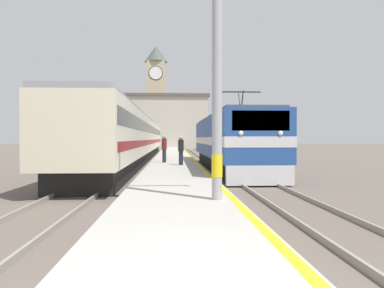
% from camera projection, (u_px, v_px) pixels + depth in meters
% --- Properties ---
extents(ground_plane, '(200.00, 200.00, 0.00)m').
position_uv_depth(ground_plane, '(173.00, 160.00, 33.98)').
color(ground_plane, '#60564C').
extents(platform, '(3.27, 140.00, 0.36)m').
position_uv_depth(platform, '(174.00, 162.00, 28.99)').
color(platform, '#ADA89E').
rests_on(platform, ground).
extents(rail_track_near, '(2.84, 140.00, 0.16)m').
position_uv_depth(rail_track_near, '(217.00, 163.00, 29.17)').
color(rail_track_near, '#60564C').
rests_on(rail_track_near, ground).
extents(rail_track_far, '(2.84, 140.00, 0.16)m').
position_uv_depth(rail_track_far, '(130.00, 164.00, 28.81)').
color(rail_track_far, '#60564C').
rests_on(rail_track_far, ground).
extents(locomotive_train, '(2.92, 17.36, 4.39)m').
position_uv_depth(locomotive_train, '(228.00, 142.00, 23.43)').
color(locomotive_train, black).
rests_on(locomotive_train, ground).
extents(passenger_train, '(2.92, 45.85, 3.74)m').
position_uv_depth(passenger_train, '(137.00, 138.00, 34.39)').
color(passenger_train, black).
rests_on(passenger_train, ground).
extents(catenary_mast, '(2.64, 0.29, 8.27)m').
position_uv_depth(catenary_mast, '(220.00, 44.00, 9.85)').
color(catenary_mast, '#9E9EA3').
rests_on(catenary_mast, platform).
extents(person_on_platform, '(0.34, 0.34, 1.85)m').
position_uv_depth(person_on_platform, '(164.00, 148.00, 25.19)').
color(person_on_platform, '#23232D').
rests_on(person_on_platform, platform).
extents(second_waiting_passenger, '(0.34, 0.34, 1.78)m').
position_uv_depth(second_waiting_passenger, '(181.00, 150.00, 22.75)').
color(second_waiting_passenger, '#23232D').
rests_on(second_waiting_passenger, platform).
extents(clock_tower, '(4.81, 4.81, 21.83)m').
position_uv_depth(clock_tower, '(156.00, 93.00, 80.11)').
color(clock_tower, tan).
rests_on(clock_tower, ground).
extents(station_building, '(20.62, 8.75, 10.14)m').
position_uv_depth(station_building, '(154.00, 122.00, 71.22)').
color(station_building, '#B7B2A3').
rests_on(station_building, ground).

